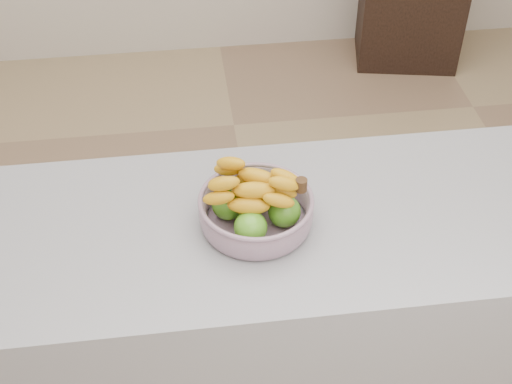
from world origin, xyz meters
TOP-DOWN VIEW (x-y plane):
  - ground at (0.00, 0.00)m, footprint 4.00×4.00m
  - counter at (0.00, -0.39)m, footprint 2.00×0.60m
  - fruit_bowl at (-0.10, -0.39)m, footprint 0.28×0.28m

SIDE VIEW (x-z plane):
  - ground at x=0.00m, z-range 0.00..0.00m
  - counter at x=0.00m, z-range 0.00..0.90m
  - fruit_bowl at x=-0.10m, z-range 0.87..1.03m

